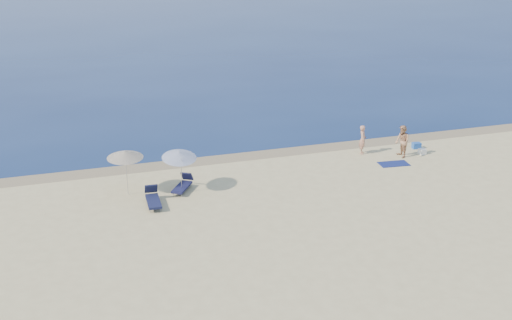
{
  "coord_description": "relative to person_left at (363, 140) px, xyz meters",
  "views": [
    {
      "loc": [
        -13.58,
        -13.96,
        12.69
      ],
      "look_at": [
        -3.98,
        16.0,
        1.0
      ],
      "focal_mm": 45.0,
      "sensor_mm": 36.0,
      "label": 1
    }
  ],
  "objects": [
    {
      "name": "umbrella_near",
      "position": [
        -11.22,
        -2.28,
        1.07
      ],
      "size": [
        1.83,
        1.85,
        2.26
      ],
      "rotation": [
        0.0,
        0.0,
        0.07
      ],
      "color": "silver",
      "rests_on": "ground"
    },
    {
      "name": "person_right",
      "position": [
        1.88,
        -1.24,
        0.08
      ],
      "size": [
        0.74,
        0.93,
        1.87
      ],
      "primitive_type": "imported",
      "rotation": [
        0.0,
        0.0,
        -1.6
      ],
      "color": "tan",
      "rests_on": "ground"
    },
    {
      "name": "person_left",
      "position": [
        0.0,
        0.0,
        0.0
      ],
      "size": [
        0.62,
        0.73,
        1.7
      ],
      "primitive_type": "imported",
      "rotation": [
        0.0,
        0.0,
        1.15
      ],
      "color": "tan",
      "rests_on": "ground"
    },
    {
      "name": "white_bag",
      "position": [
        3.27,
        -1.21,
        -0.68
      ],
      "size": [
        0.43,
        0.38,
        0.33
      ],
      "primitive_type": "cube",
      "rotation": [
        0.0,
        0.0,
        0.14
      ],
      "color": "white",
      "rests_on": "ground"
    },
    {
      "name": "umbrella_far",
      "position": [
        -13.8,
        -1.82,
        1.22
      ],
      "size": [
        1.89,
        1.91,
        2.36
      ],
      "rotation": [
        0.0,
        0.0,
        -0.07
      ],
      "color": "silver",
      "rests_on": "ground"
    },
    {
      "name": "wet_sand_strip",
      "position": [
        -3.09,
        1.65,
        -0.85
      ],
      "size": [
        240.0,
        1.6,
        0.0
      ],
      "primitive_type": "cube",
      "color": "#847254",
      "rests_on": "ground"
    },
    {
      "name": "lounger_right",
      "position": [
        -11.1,
        -2.24,
        -0.57
      ],
      "size": [
        1.41,
        1.78,
        0.77
      ],
      "rotation": [
        0.0,
        0.0,
        -0.56
      ],
      "color": "#16173D",
      "rests_on": "ground"
    },
    {
      "name": "sea",
      "position": [
        -3.09,
        82.25,
        -0.85
      ],
      "size": [
        240.0,
        160.0,
        0.01
      ],
      "primitive_type": "cube",
      "color": "#0B1C47",
      "rests_on": "ground"
    },
    {
      "name": "lounger_left",
      "position": [
        -12.81,
        -3.56,
        -0.55
      ],
      "size": [
        0.7,
        1.91,
        0.83
      ],
      "rotation": [
        0.0,
        0.0,
        -0.04
      ],
      "color": "#15193A",
      "rests_on": "ground"
    },
    {
      "name": "blue_cooler",
      "position": [
        3.49,
        -0.21,
        -0.67
      ],
      "size": [
        0.53,
        0.4,
        0.35
      ],
      "primitive_type": "cube",
      "rotation": [
        0.0,
        0.0,
        -0.09
      ],
      "color": "#2154B4",
      "rests_on": "ground"
    },
    {
      "name": "beach_towel",
      "position": [
        0.89,
        -2.16,
        -0.84
      ],
      "size": [
        1.73,
        1.06,
        0.03
      ],
      "primitive_type": "cube",
      "rotation": [
        0.0,
        0.0,
        -0.09
      ],
      "color": "#0F194F",
      "rests_on": "ground"
    }
  ]
}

